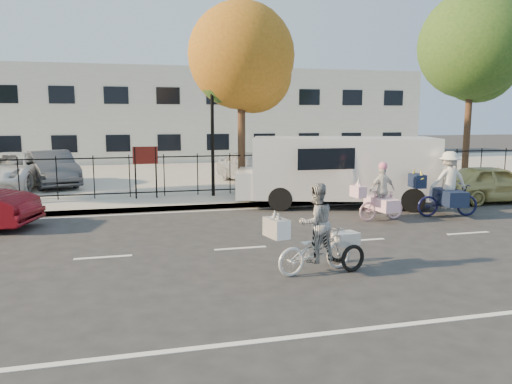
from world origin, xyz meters
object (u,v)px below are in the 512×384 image
object	(u,v)px
white_van	(339,169)
lot_car_d	(250,166)
lot_car_b	(9,171)
lamppost	(212,112)
lot_car_c	(52,168)
zebra_trike	(316,238)
gold_sedan	(492,183)
bull_bike	(447,191)
unicorn_bike	(381,199)

from	to	relation	value
white_van	lot_car_d	size ratio (longest dim) A/B	1.75
lot_car_b	lot_car_d	distance (m)	9.69
lamppost	lot_car_d	world-z (taller)	lamppost
white_van	lot_car_b	distance (m)	12.85
lot_car_c	white_van	bearing A→B (deg)	-51.76
zebra_trike	lot_car_b	xyz separation A→B (m)	(-8.01, 12.58, 0.19)
gold_sedan	lot_car_c	size ratio (longest dim) A/B	0.89
zebra_trike	white_van	distance (m)	7.37
white_van	gold_sedan	bearing A→B (deg)	10.77
white_van	lot_car_b	world-z (taller)	white_van
gold_sedan	lot_car_b	world-z (taller)	lot_car_b
lot_car_d	zebra_trike	bearing A→B (deg)	-115.32
white_van	lot_car_d	xyz separation A→B (m)	(-1.66, 5.68, -0.44)
zebra_trike	bull_bike	xyz separation A→B (m)	(5.77, 4.14, 0.11)
lot_car_b	lot_car_c	distance (m)	1.57
white_van	gold_sedan	distance (m)	5.59
zebra_trike	white_van	size ratio (longest dim) A/B	0.29
unicorn_bike	lot_car_b	distance (m)	14.36
lot_car_b	zebra_trike	bearing A→B (deg)	-50.82
white_van	lot_car_b	xyz separation A→B (m)	(-11.34, 6.03, -0.41)
bull_bike	white_van	size ratio (longest dim) A/B	0.31
zebra_trike	white_van	bearing A→B (deg)	-40.72
lamppost	gold_sedan	distance (m)	10.12
unicorn_bike	lot_car_c	xyz separation A→B (m)	(-10.10, 8.99, 0.24)
bull_bike	lot_car_d	size ratio (longest dim) A/B	0.54
lot_car_d	lamppost	bearing A→B (deg)	-140.61
lamppost	bull_bike	size ratio (longest dim) A/B	2.02
bull_bike	lot_car_b	xyz separation A→B (m)	(-13.78, 8.44, 0.08)
lamppost	white_van	xyz separation A→B (m)	(3.86, -2.30, -1.85)
white_van	lot_car_b	size ratio (longest dim) A/B	1.36
zebra_trike	unicorn_bike	bearing A→B (deg)	-54.80
zebra_trike	unicorn_bike	size ratio (longest dim) A/B	1.19
white_van	gold_sedan	xyz separation A→B (m)	(5.52, -0.60, -0.61)
lamppost	lot_car_b	world-z (taller)	lamppost
gold_sedan	lot_car_b	bearing A→B (deg)	72.07
unicorn_bike	gold_sedan	bearing A→B (deg)	-76.49
zebra_trike	lot_car_b	world-z (taller)	zebra_trike
bull_bike	lot_car_c	bearing A→B (deg)	61.82
lamppost	unicorn_bike	distance (m)	6.75
zebra_trike	lot_car_b	distance (m)	14.91
lamppost	zebra_trike	bearing A→B (deg)	-86.61
white_van	bull_bike	bearing A→B (deg)	-27.77
zebra_trike	lot_car_c	xyz separation A→B (m)	(-6.53, 13.09, 0.20)
zebra_trike	lot_car_c	bearing A→B (deg)	12.77
unicorn_bike	white_van	xyz separation A→B (m)	(-0.24, 2.45, 0.64)
lamppost	white_van	size ratio (longest dim) A/B	0.63
lot_car_d	gold_sedan	bearing A→B (deg)	-58.66
unicorn_bike	bull_bike	bearing A→B (deg)	-94.74
lamppost	unicorn_bike	bearing A→B (deg)	-49.25
gold_sedan	lot_car_d	world-z (taller)	lot_car_d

